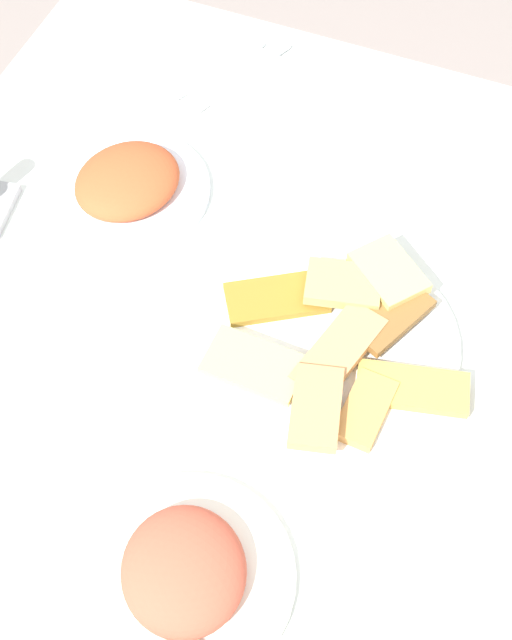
{
  "coord_description": "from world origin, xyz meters",
  "views": [
    {
      "loc": [
        -0.55,
        -0.29,
        1.7
      ],
      "look_at": [
        0.01,
        -0.06,
        0.77
      ],
      "focal_mm": 52.56,
      "sensor_mm": 36.0,
      "label": 1
    }
  ],
  "objects_px": {
    "dining_table": "(207,359)",
    "salad_plate_greens": "(184,573)",
    "paper_napkin": "(231,74)",
    "spoon": "(220,69)",
    "fork": "(242,75)",
    "pide_platter": "(338,342)",
    "salad_plate_rice": "(128,184)"
  },
  "relations": [
    {
      "from": "dining_table",
      "to": "salad_plate_greens",
      "type": "bearing_deg",
      "value": -160.07
    },
    {
      "from": "dining_table",
      "to": "fork",
      "type": "bearing_deg",
      "value": 16.21
    },
    {
      "from": "salad_plate_greens",
      "to": "salad_plate_rice",
      "type": "height_order",
      "value": "salad_plate_greens"
    },
    {
      "from": "pide_platter",
      "to": "salad_plate_rice",
      "type": "xyz_separation_m",
      "value": [
        0.13,
        0.34,
        0.0
      ]
    },
    {
      "from": "salad_plate_rice",
      "to": "spoon",
      "type": "bearing_deg",
      "value": -4.67
    },
    {
      "from": "pide_platter",
      "to": "paper_napkin",
      "type": "distance_m",
      "value": 0.49
    },
    {
      "from": "paper_napkin",
      "to": "pide_platter",
      "type": "bearing_deg",
      "value": -142.31
    },
    {
      "from": "pide_platter",
      "to": "paper_napkin",
      "type": "xyz_separation_m",
      "value": [
        0.39,
        0.3,
        -0.01
      ]
    },
    {
      "from": "salad_plate_greens",
      "to": "salad_plate_rice",
      "type": "distance_m",
      "value": 0.53
    },
    {
      "from": "dining_table",
      "to": "pide_platter",
      "type": "xyz_separation_m",
      "value": [
        0.03,
        -0.16,
        0.09
      ]
    },
    {
      "from": "salad_plate_rice",
      "to": "spoon",
      "type": "xyz_separation_m",
      "value": [
        0.26,
        -0.02,
        -0.01
      ]
    },
    {
      "from": "salad_plate_rice",
      "to": "fork",
      "type": "relative_size",
      "value": 1.13
    },
    {
      "from": "salad_plate_greens",
      "to": "paper_napkin",
      "type": "xyz_separation_m",
      "value": [
        0.71,
        0.25,
        -0.02
      ]
    },
    {
      "from": "pide_platter",
      "to": "spoon",
      "type": "relative_size",
      "value": 1.9
    },
    {
      "from": "pide_platter",
      "to": "salad_plate_greens",
      "type": "height_order",
      "value": "salad_plate_greens"
    },
    {
      "from": "fork",
      "to": "paper_napkin",
      "type": "bearing_deg",
      "value": 112.28
    },
    {
      "from": "spoon",
      "to": "paper_napkin",
      "type": "bearing_deg",
      "value": -64.3
    },
    {
      "from": "fork",
      "to": "salad_plate_rice",
      "type": "bearing_deg",
      "value": -170.12
    },
    {
      "from": "salad_plate_greens",
      "to": "paper_napkin",
      "type": "height_order",
      "value": "salad_plate_greens"
    },
    {
      "from": "paper_napkin",
      "to": "spoon",
      "type": "bearing_deg",
      "value": 90.0
    },
    {
      "from": "salad_plate_greens",
      "to": "paper_napkin",
      "type": "relative_size",
      "value": 1.64
    },
    {
      "from": "salad_plate_greens",
      "to": "salad_plate_rice",
      "type": "relative_size",
      "value": 1.06
    },
    {
      "from": "fork",
      "to": "spoon",
      "type": "distance_m",
      "value": 0.04
    },
    {
      "from": "pide_platter",
      "to": "paper_napkin",
      "type": "relative_size",
      "value": 2.33
    },
    {
      "from": "dining_table",
      "to": "paper_napkin",
      "type": "relative_size",
      "value": 7.81
    },
    {
      "from": "dining_table",
      "to": "salad_plate_greens",
      "type": "height_order",
      "value": "salad_plate_greens"
    },
    {
      "from": "salad_plate_greens",
      "to": "salad_plate_rice",
      "type": "xyz_separation_m",
      "value": [
        0.45,
        0.29,
        -0.0
      ]
    },
    {
      "from": "pide_platter",
      "to": "salad_plate_rice",
      "type": "bearing_deg",
      "value": 69.31
    },
    {
      "from": "salad_plate_rice",
      "to": "paper_napkin",
      "type": "height_order",
      "value": "salad_plate_rice"
    },
    {
      "from": "salad_plate_greens",
      "to": "paper_napkin",
      "type": "bearing_deg",
      "value": 19.07
    },
    {
      "from": "salad_plate_greens",
      "to": "fork",
      "type": "height_order",
      "value": "salad_plate_greens"
    },
    {
      "from": "dining_table",
      "to": "fork",
      "type": "distance_m",
      "value": 0.44
    }
  ]
}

